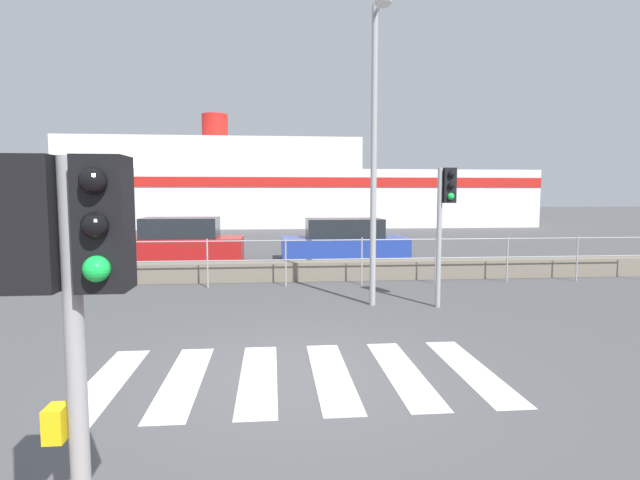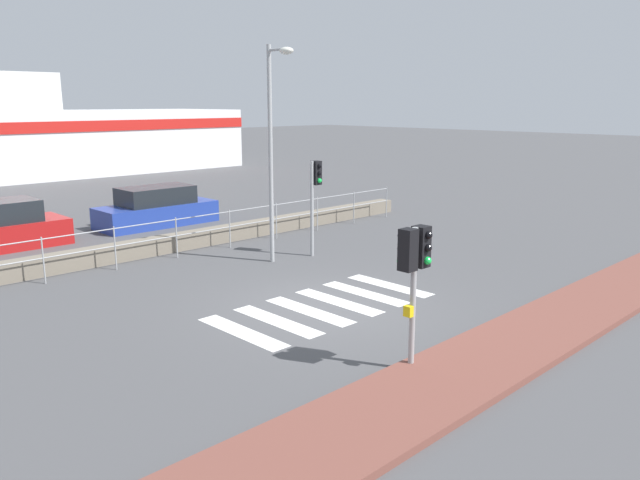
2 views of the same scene
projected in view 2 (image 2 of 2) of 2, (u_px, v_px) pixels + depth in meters
name	position (u px, v px, depth m)	size (l,w,h in m)	color
ground_plane	(326.00, 306.00, 13.70)	(160.00, 160.00, 0.00)	#4C4C4F
sidewalk_brick	(492.00, 356.00, 10.83)	(24.00, 1.80, 0.12)	brown
crosswalk	(324.00, 306.00, 13.66)	(4.95, 2.40, 0.01)	silver
seawall	(161.00, 245.00, 18.48)	(20.77, 0.55, 0.49)	slate
harbor_fence	(176.00, 231.00, 17.75)	(18.73, 0.04, 1.18)	#9EA0A3
traffic_light_near	(414.00, 260.00, 10.03)	(0.58, 0.41, 2.43)	#9EA0A3
traffic_light_far	(315.00, 187.00, 17.80)	(0.34, 0.32, 2.75)	#9EA0A3
streetlamp	(274.00, 131.00, 16.62)	(0.32, 0.96, 5.85)	#9EA0A3
parked_car_blue	(157.00, 209.00, 22.59)	(4.25, 1.71, 1.41)	#233D9E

